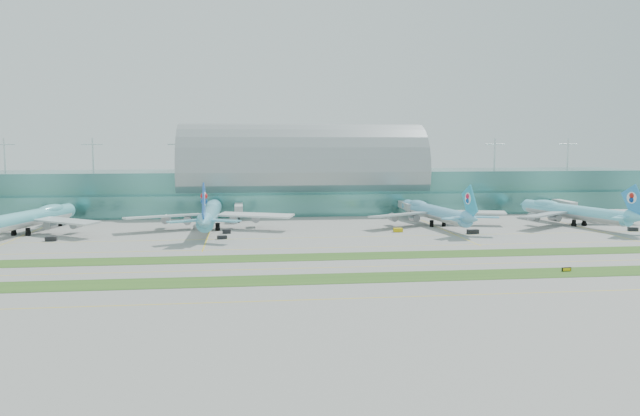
{
  "coord_description": "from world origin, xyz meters",
  "views": [
    {
      "loc": [
        -28.72,
        -178.93,
        33.74
      ],
      "look_at": [
        0.0,
        55.0,
        9.0
      ],
      "focal_mm": 35.0,
      "sensor_mm": 36.0,
      "label": 1
    }
  ],
  "objects": [
    {
      "name": "terminal",
      "position": [
        0.01,
        128.79,
        14.23
      ],
      "size": [
        340.0,
        69.1,
        36.0
      ],
      "color": "#3D7A75",
      "rests_on": "ground"
    },
    {
      "name": "airliner_a",
      "position": [
        -108.67,
        61.79,
        6.06
      ],
      "size": [
        60.84,
        70.3,
        19.65
      ],
      "rotation": [
        0.0,
        0.0,
        -0.26
      ],
      "color": "#5ABCC6",
      "rests_on": "ground"
    },
    {
      "name": "airliner_c",
      "position": [
        48.39,
        66.73,
        5.77
      ],
      "size": [
        59.4,
        67.94,
        18.72
      ],
      "rotation": [
        0.0,
        0.0,
        0.13
      ],
      "color": "#64B6DD",
      "rests_on": "ground"
    },
    {
      "name": "taxiline_c",
      "position": [
        0.0,
        18.0,
        0.01
      ],
      "size": [
        420.0,
        0.35,
        0.01
      ],
      "primitive_type": "cube",
      "color": "yellow",
      "rests_on": "ground"
    },
    {
      "name": "gse_c",
      "position": [
        -35.29,
        53.71,
        0.8
      ],
      "size": [
        3.15,
        1.95,
        1.6
      ],
      "primitive_type": "cube",
      "rotation": [
        0.0,
        0.0,
        0.09
      ],
      "color": "black",
      "rests_on": "ground"
    },
    {
      "name": "gse_f",
      "position": [
        55.81,
        42.1,
        0.8
      ],
      "size": [
        4.47,
        2.69,
        1.59
      ],
      "primitive_type": "cube",
      "rotation": [
        0.0,
        0.0,
        0.17
      ],
      "color": "black",
      "rests_on": "ground"
    },
    {
      "name": "grass_strip_far",
      "position": [
        0.0,
        2.0,
        0.04
      ],
      "size": [
        420.0,
        12.0,
        0.08
      ],
      "primitive_type": "cube",
      "color": "#2D591E",
      "rests_on": "ground"
    },
    {
      "name": "taxiline_d",
      "position": [
        0.0,
        40.0,
        0.01
      ],
      "size": [
        420.0,
        0.35,
        0.01
      ],
      "primitive_type": "cube",
      "color": "yellow",
      "rests_on": "ground"
    },
    {
      "name": "taxiline_a",
      "position": [
        0.0,
        -48.0,
        0.01
      ],
      "size": [
        420.0,
        0.35,
        0.01
      ],
      "primitive_type": "cube",
      "color": "yellow",
      "rests_on": "ground"
    },
    {
      "name": "airliner_b",
      "position": [
        -41.83,
        66.41,
        6.3
      ],
      "size": [
        65.45,
        74.16,
        20.44
      ],
      "rotation": [
        0.0,
        0.0,
        -0.01
      ],
      "color": "#5EB5CE",
      "rests_on": "ground"
    },
    {
      "name": "gse_g",
      "position": [
        119.55,
        41.8,
        0.6
      ],
      "size": [
        3.22,
        2.11,
        1.2
      ],
      "primitive_type": "cube",
      "rotation": [
        0.0,
        0.0,
        -0.24
      ],
      "color": "black",
      "rests_on": "ground"
    },
    {
      "name": "gse_h",
      "position": [
        119.56,
        41.7,
        0.72
      ],
      "size": [
        3.8,
        2.52,
        1.44
      ],
      "primitive_type": "cube",
      "rotation": [
        0.0,
        0.0,
        -0.22
      ],
      "color": "black",
      "rests_on": "ground"
    },
    {
      "name": "gse_b",
      "position": [
        -94.91,
        43.03,
        0.77
      ],
      "size": [
        3.72,
        2.08,
        1.54
      ],
      "primitive_type": "cube",
      "rotation": [
        0.0,
        0.0,
        0.04
      ],
      "color": "black",
      "rests_on": "ground"
    },
    {
      "name": "gse_d",
      "position": [
        -36.53,
        40.62,
        0.61
      ],
      "size": [
        3.6,
        2.36,
        1.22
      ],
      "primitive_type": "cube",
      "rotation": [
        0.0,
        0.0,
        0.25
      ],
      "color": "black",
      "rests_on": "ground"
    },
    {
      "name": "taxiline_b",
      "position": [
        0.0,
        -14.0,
        0.01
      ],
      "size": [
        420.0,
        0.35,
        0.01
      ],
      "primitive_type": "cube",
      "color": "yellow",
      "rests_on": "ground"
    },
    {
      "name": "taxiway_sign_east",
      "position": [
        55.32,
        -26.81,
        0.56
      ],
      "size": [
        2.68,
        0.53,
        1.13
      ],
      "rotation": [
        0.0,
        0.0,
        0.08
      ],
      "color": "black",
      "rests_on": "ground"
    },
    {
      "name": "gse_e",
      "position": [
        29.26,
        50.04,
        0.73
      ],
      "size": [
        3.37,
        2.02,
        1.47
      ],
      "primitive_type": "cube",
      "rotation": [
        0.0,
        0.0,
        0.01
      ],
      "color": "gold",
      "rests_on": "ground"
    },
    {
      "name": "grass_strip_near",
      "position": [
        0.0,
        -28.0,
        0.04
      ],
      "size": [
        420.0,
        12.0,
        0.08
      ],
      "primitive_type": "cube",
      "color": "#2D591E",
      "rests_on": "ground"
    },
    {
      "name": "ground",
      "position": [
        0.0,
        0.0,
        0.0
      ],
      "size": [
        700.0,
        700.0,
        0.0
      ],
      "primitive_type": "plane",
      "color": "gray",
      "rests_on": "ground"
    },
    {
      "name": "airliner_d",
      "position": [
        105.62,
        61.49,
        5.79
      ],
      "size": [
        58.11,
        67.14,
        18.76
      ],
      "rotation": [
        0.0,
        0.0,
        0.26
      ],
      "color": "#69CFE8",
      "rests_on": "ground"
    }
  ]
}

